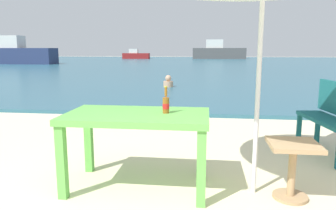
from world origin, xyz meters
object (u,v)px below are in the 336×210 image
Objects in this scene: swimmer_person at (168,82)px; boat_ferry at (136,55)px; bench_teal_center at (334,114)px; side_table_wood at (292,162)px; picnic_table_green at (137,124)px; boat_sailboat at (16,54)px; boat_cargo_ship at (6,56)px; beer_bottle_amber at (166,104)px; boat_tanker at (218,52)px.

swimmer_person is 0.11× the size of boat_ferry.
side_table_wood is at bearing -121.75° from bench_teal_center.
picnic_table_green is at bearing -150.62° from bench_teal_center.
boat_cargo_ship is at bearing 128.09° from boat_sailboat.
picnic_table_green is at bearing -172.29° from beer_bottle_amber.
boat_sailboat is at bearing 129.40° from bench_teal_center.
picnic_table_green is 0.38× the size of boat_ferry.
boat_tanker is (0.68, 42.00, 0.66)m from side_table_wood.
boat_cargo_ship is at bearing 129.03° from bench_teal_center.
boat_cargo_ship is (-23.47, 33.15, -0.04)m from picnic_table_green.
swimmer_person is at bearing 94.77° from picnic_table_green.
picnic_table_green is 29.13m from boat_sailboat.
beer_bottle_amber is at bearing -54.35° from boat_cargo_ship.
bench_teal_center is at bearing 58.25° from side_table_wood.
boat_tanker is (-0.19, 40.60, 0.47)m from bench_teal_center.
boat_tanker is at bearing 6.70° from boat_ferry.
side_table_wood is 42.04m from boat_ferry.
boat_sailboat reaches higher than bench_teal_center.
bench_teal_center is 40.98m from boat_cargo_ship.
boat_tanker is at bearing 90.27° from bench_teal_center.
picnic_table_green is at bearing -55.81° from boat_sailboat.
picnic_table_green is 41.97m from boat_tanker.
bench_teal_center is 0.31× the size of boat_cargo_ship.
boat_ferry reaches higher than picnic_table_green.
beer_bottle_amber is at bearing 7.71° from picnic_table_green.
boat_sailboat is (-17.84, 24.18, 0.62)m from side_table_wood.
boat_ferry is (-8.50, 32.58, 0.32)m from swimmer_person.
boat_sailboat is at bearing 124.19° from picnic_table_green.
beer_bottle_amber is 0.07× the size of boat_ferry.
bench_teal_center reaches higher than swimmer_person.
picnic_table_green is 0.20× the size of boat_sailboat.
boat_cargo_ship reaches higher than beer_bottle_amber.
swimmer_person is at bearing -94.74° from boat_tanker.
boat_ferry is at bearing 27.46° from boat_cargo_ship.
picnic_table_green is at bearing -54.70° from boat_cargo_ship.
boat_sailboat is 11.51m from boat_cargo_ship.
picnic_table_green is 2.59× the size of side_table_wood.
side_table_wood is 0.44× the size of bench_teal_center.
swimmer_person is (-0.95, 7.96, -0.61)m from beer_bottle_amber.
picnic_table_green reaches higher than side_table_wood.
bench_teal_center is 3.02× the size of swimmer_person.
side_table_wood is 30.06m from boat_sailboat.
picnic_table_green is 0.35m from beer_bottle_amber.
side_table_wood is 1.32× the size of swimmer_person.
beer_bottle_amber is at bearing -92.55° from boat_tanker.
boat_sailboat is at bearing -113.62° from boat_ferry.
boat_sailboat is at bearing 134.30° from swimmer_person.
side_table_wood is (1.19, -0.12, -0.50)m from beer_bottle_amber.
swimmer_person is 0.06× the size of boat_tanker.
beer_bottle_amber reaches higher than swimmer_person.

